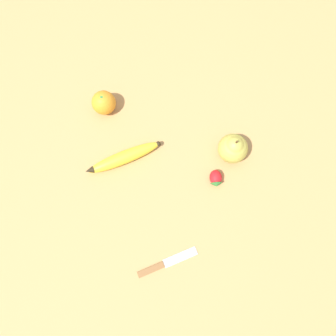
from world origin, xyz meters
The scene contains 6 objects.
ground_plane centered at (0.00, 0.00, 0.00)m, with size 3.00×3.00×0.00m, color tan.
banana centered at (-0.10, 0.03, 0.02)m, with size 0.19×0.16×0.04m.
orange centered at (-0.20, 0.16, 0.03)m, with size 0.07×0.07×0.07m.
pear centered at (0.18, 0.13, 0.05)m, with size 0.08×0.08×0.10m.
strawberry centered at (0.16, 0.04, 0.02)m, with size 0.05×0.05×0.03m.
paring_knife centered at (0.09, -0.21, 0.00)m, with size 0.14×0.12×0.01m.
Camera 1 is at (0.09, -0.19, 0.89)m, focal length 35.00 mm.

